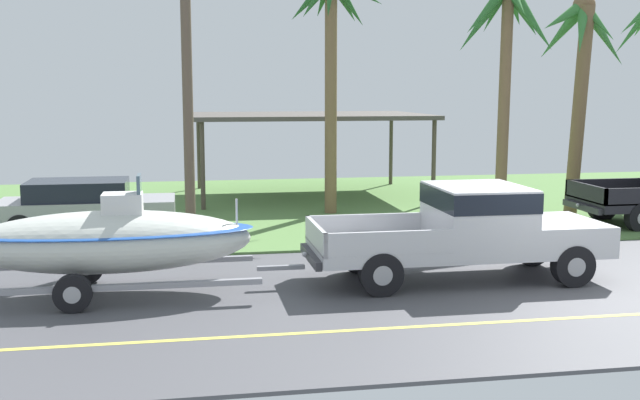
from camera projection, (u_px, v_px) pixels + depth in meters
ground at (421, 217)px, 22.56m from camera, size 36.00×22.00×0.11m
pickup_truck_towing at (476, 227)px, 14.98m from camera, size 5.92×2.08×1.85m
boat_on_trailer at (108, 241)px, 13.77m from camera, size 6.39×2.22×2.19m
parked_sedan_near at (85, 207)px, 19.85m from camera, size 4.45×1.86×1.38m
carport_awning at (308, 117)px, 26.21m from camera, size 7.82×5.63×2.87m
palm_tree_near_left at (332, 27)px, 22.07m from camera, size 2.63×2.90×7.16m
palm_tree_near_right at (580, 54)px, 21.99m from camera, size 2.91×2.86×6.37m
palm_tree_mid at (507, 33)px, 20.19m from camera, size 2.78×3.12×6.64m
utility_pole at (187, 49)px, 17.48m from camera, size 0.24×1.80×8.91m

